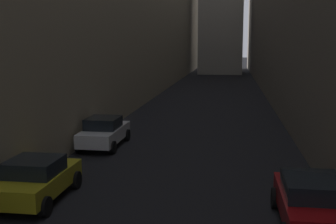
% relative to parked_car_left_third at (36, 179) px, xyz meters
% --- Properties ---
extents(ground_plane, '(264.00, 264.00, 0.00)m').
position_rel_parked_car_left_third_xyz_m(ground_plane, '(4.40, 29.63, -0.76)').
color(ground_plane, black).
extents(parked_car_left_third, '(1.99, 3.90, 1.48)m').
position_rel_parked_car_left_third_xyz_m(parked_car_left_third, '(0.00, 0.00, 0.00)').
color(parked_car_left_third, '#A59919').
rests_on(parked_car_left_third, ground).
extents(parked_car_left_far, '(1.93, 4.20, 1.55)m').
position_rel_parked_car_left_third_xyz_m(parked_car_left_far, '(-0.00, 7.83, 0.03)').
color(parked_car_left_far, silver).
rests_on(parked_car_left_far, ground).
extents(parked_car_right_third, '(1.98, 4.05, 1.51)m').
position_rel_parked_car_left_third_xyz_m(parked_car_right_third, '(8.80, -0.93, 0.04)').
color(parked_car_right_third, maroon).
rests_on(parked_car_right_third, ground).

